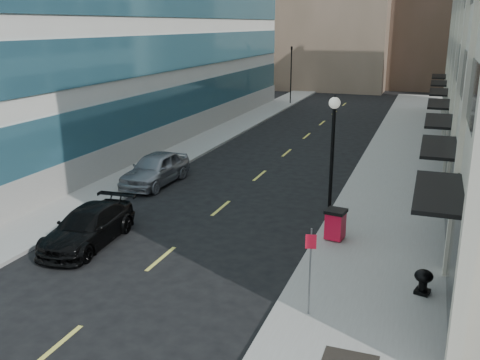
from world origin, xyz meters
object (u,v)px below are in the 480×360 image
Objects in this scene: traffic_signal at (292,50)px; lamppost at (332,151)px; car_silver_sedan at (155,169)px; sign_post at (310,261)px; car_black_pickup at (88,227)px; urn_planter at (423,279)px; trash_bin at (335,223)px.

lamppost is (10.80, -34.97, -2.29)m from traffic_signal.
sign_post is (10.88, -10.76, 1.00)m from car_silver_sedan.
traffic_signal is at bearing 89.83° from car_black_pickup.
sign_post reaches higher than urn_planter.
sign_post is at bearing -18.33° from car_black_pickup.
trash_bin is (11.30, -36.30, -4.90)m from traffic_signal.
lamppost is (10.10, -3.48, 2.57)m from car_silver_sedan.
sign_post is at bearing -78.38° from trash_bin.
car_black_pickup is 12.53m from urn_planter.
traffic_signal reaches higher than lamppost.
car_black_pickup is at bearing 152.34° from sign_post.
traffic_signal is 38.34m from trash_bin.
sign_post is (9.40, -2.52, 1.13)m from car_black_pickup.
car_silver_sedan is at bearing 149.31° from urn_planter.
car_silver_sedan reaches higher than urn_planter.
car_black_pickup is at bearing 179.65° from urn_planter.
trash_bin reaches higher than urn_planter.
urn_planter is at bearing 25.32° from sign_post.
car_black_pickup reaches higher than trash_bin.
lamppost reaches higher than car_silver_sedan.
car_black_pickup is 6.21× the size of urn_planter.
lamppost is at bearing 119.28° from trash_bin.
car_silver_sedan is 10.99m from lamppost.
lamppost reaches higher than car_black_pickup.
traffic_signal is 40.10m from car_black_pickup.
car_black_pickup is at bearing -150.51° from trash_bin.
trash_bin is at bearing 134.29° from urn_planter.
trash_bin is (10.60, -4.82, -0.04)m from car_silver_sedan.
lamppost is 6.92× the size of urn_planter.
car_silver_sedan reaches higher than trash_bin.
traffic_signal is 1.39× the size of car_black_pickup.
urn_planter is at bearing -29.08° from car_silver_sedan.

